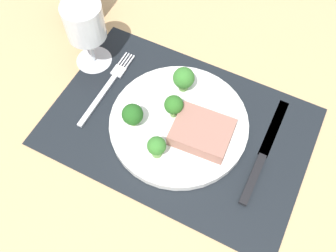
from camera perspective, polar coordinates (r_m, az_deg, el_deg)
The scene contains 11 objects.
ground_plane at distance 70.45cm, azimuth 1.61°, elevation -0.67°, with size 140.00×110.00×3.00cm, color tan.
placemat at distance 69.01cm, azimuth 1.64°, elevation -0.01°, with size 47.53×32.16×0.30cm, color black.
plate at distance 68.18cm, azimuth 1.66°, elevation 0.39°, with size 25.45×25.45×1.60cm, color white.
steak at distance 65.05cm, azimuth 5.24°, elevation -0.94°, with size 10.11×8.11×2.78cm, color #9E6B5B.
broccoli_near_fork at distance 61.91cm, azimuth -1.76°, elevation -3.18°, with size 3.26×3.26×4.74cm.
broccoli_front_edge at distance 69.06cm, azimuth 2.43°, elevation 7.32°, with size 4.06×4.06×5.27cm.
broccoli_near_steak at distance 65.07cm, azimuth -5.46°, elevation 1.74°, with size 3.83×3.83×4.93cm.
broccoli_center at distance 65.50cm, azimuth 0.89°, elevation 3.21°, with size 3.46×3.46×5.07cm.
fork at distance 74.26cm, azimuth -9.32°, elevation 5.94°, with size 2.40×19.20×0.50cm.
knife at distance 67.56cm, azimuth 14.17°, elevation -4.77°, with size 1.80×23.00×0.80cm.
wine_glass at distance 72.28cm, azimuth -12.62°, elevation 14.87°, with size 7.45×7.45×14.48cm.
Camera 1 is at (13.55, -31.29, 60.14)cm, focal length 39.70 mm.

